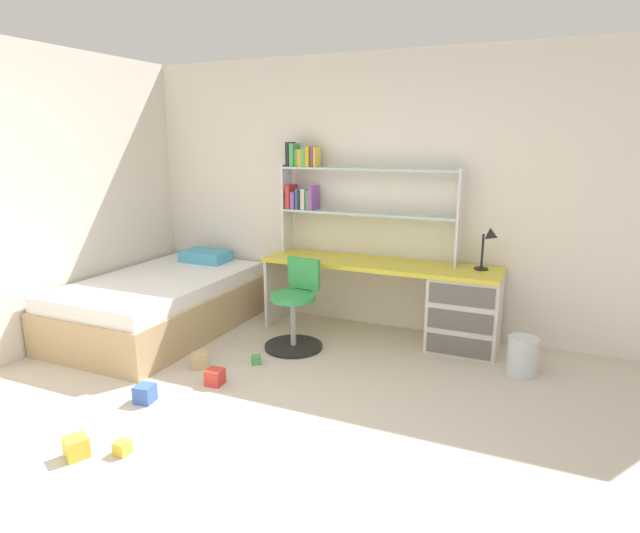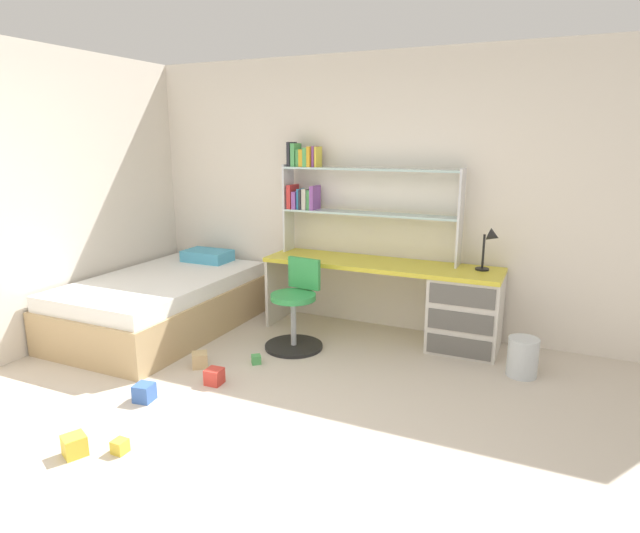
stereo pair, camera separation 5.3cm
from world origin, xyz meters
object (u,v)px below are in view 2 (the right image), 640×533
Objects in this scene: desk at (442,303)px; bed_platform at (163,303)px; toy_block_natural_0 at (200,360)px; toy_block_blue_2 at (144,393)px; waste_bin at (523,357)px; toy_block_green_4 at (256,359)px; swivel_chair at (295,314)px; toy_block_yellow_3 at (74,445)px; toy_block_yellow_5 at (120,446)px; bookshelf_hutch at (339,190)px; desk_lamp at (491,243)px; toy_block_red_1 at (214,376)px.

bed_platform is (-2.56, -0.72, -0.13)m from desk.
bed_platform reaches higher than toy_block_natural_0.
toy_block_blue_2 is at bearing -54.74° from bed_platform.
waste_bin is 4.18× the size of toy_block_green_4.
waste_bin is at bearing 32.91° from toy_block_blue_2.
toy_block_green_4 is at bearing 66.25° from toy_block_blue_2.
toy_block_yellow_3 is (-0.42, -2.05, -0.25)m from swivel_chair.
toy_block_green_4 is 1.45m from toy_block_yellow_5.
toy_block_blue_2 is 0.97m from toy_block_green_4.
toy_block_yellow_5 is at bearing -134.57° from waste_bin.
toy_block_green_4 is (0.29, 1.58, -0.03)m from toy_block_yellow_3.
toy_block_green_4 is at bearing -101.06° from bookshelf_hutch.
bookshelf_hutch reaches higher than swivel_chair.
desk_lamp is 3.15× the size of toy_block_red_1.
desk is 26.71× the size of toy_block_yellow_5.
swivel_chair is (-0.11, -0.74, -1.04)m from bookshelf_hutch.
toy_block_natural_0 is (-1.69, -1.30, -0.34)m from desk.
toy_block_natural_0 is 1.65× the size of toy_block_green_4.
bookshelf_hutch is (-1.07, 0.16, 0.96)m from desk.
bookshelf_hutch is 21.12× the size of toy_block_yellow_5.
desk_lamp reaches higher than desk.
toy_block_red_1 is at bearing -34.29° from bed_platform.
bed_platform is 1.42m from toy_block_red_1.
toy_block_red_1 is at bearing 91.68° from toy_block_yellow_5.
toy_block_red_1 reaches higher than toy_block_yellow_5.
toy_block_red_1 is (-1.77, -1.57, -0.91)m from desk_lamp.
desk_lamp is 4.66× the size of toy_block_yellow_5.
toy_block_red_1 is 0.99m from toy_block_yellow_5.
desk_lamp is 5.14× the size of toy_block_green_4.
toy_block_yellow_3 is at bearing -63.26° from bed_platform.
bookshelf_hutch reaches higher than waste_bin.
toy_block_yellow_3 is (-2.33, -2.26, -0.09)m from waste_bin.
desk is at bearing 37.60° from toy_block_natural_0.
swivel_chair is 1.92m from waste_bin.
toy_block_blue_2 is 0.65m from toy_block_yellow_5.
desk is at bearing 58.76° from toy_block_yellow_3.
toy_block_yellow_3 is (0.96, -1.92, -0.21)m from bed_platform.
desk_lamp is at bearing 44.03° from toy_block_blue_2.
swivel_chair is 10.64× the size of toy_block_green_4.
toy_block_blue_2 is at bearing -131.14° from desk.
bed_platform is at bearing 145.71° from toy_block_red_1.
bookshelf_hutch is at bearing 30.46° from bed_platform.
toy_block_blue_2 is (-2.07, -2.00, -0.91)m from desk_lamp.
toy_block_blue_2 is at bearing -147.09° from waste_bin.
toy_block_yellow_5 is at bearing -124.24° from desk_lamp.
desk is 1.72m from toy_block_green_4.
toy_block_green_4 is (0.39, 0.89, -0.03)m from toy_block_blue_2.
toy_block_blue_2 reaches higher than toy_block_red_1.
swivel_chair is at bearing -98.21° from bookshelf_hutch.
toy_block_blue_2 is 1.54× the size of toy_block_yellow_5.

